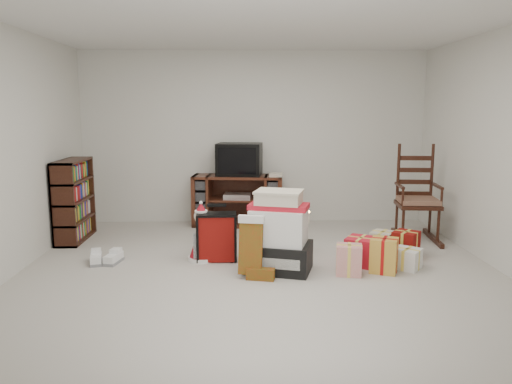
% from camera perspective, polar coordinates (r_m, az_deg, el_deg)
% --- Properties ---
extents(room, '(5.01, 5.01, 2.51)m').
position_cam_1_polar(room, '(4.85, 0.53, 4.48)').
color(room, '#AEA9A0').
rests_on(room, ground).
extents(tv_stand, '(1.31, 0.58, 0.73)m').
position_cam_1_polar(tv_stand, '(7.19, -2.10, -0.95)').
color(tv_stand, '#4C2315').
rests_on(tv_stand, floor).
extents(bookshelf, '(0.28, 0.85, 1.04)m').
position_cam_1_polar(bookshelf, '(6.78, -20.08, -1.03)').
color(bookshelf, '#371B0F').
rests_on(bookshelf, floor).
extents(rocking_chair, '(0.59, 0.89, 1.27)m').
position_cam_1_polar(rocking_chair, '(6.74, 17.80, -1.53)').
color(rocking_chair, '#371B0F').
rests_on(rocking_chair, floor).
extents(gift_pile, '(0.77, 0.64, 0.83)m').
position_cam_1_polar(gift_pile, '(5.19, 2.60, -5.13)').
color(gift_pile, black).
rests_on(gift_pile, floor).
extents(red_suitcase, '(0.42, 0.23, 0.63)m').
position_cam_1_polar(red_suitcase, '(5.56, -4.51, -5.12)').
color(red_suitcase, maroon).
rests_on(red_suitcase, floor).
extents(stocking, '(0.32, 0.19, 0.64)m').
position_cam_1_polar(stocking, '(4.98, -0.62, -6.27)').
color(stocking, '#0B6A1A').
rests_on(stocking, floor).
extents(teddy_bear, '(0.25, 0.22, 0.37)m').
position_cam_1_polar(teddy_bear, '(5.28, 1.56, -7.11)').
color(teddy_bear, brown).
rests_on(teddy_bear, floor).
extents(santa_figurine, '(0.32, 0.30, 0.66)m').
position_cam_1_polar(santa_figurine, '(5.86, 4.32, -4.56)').
color(santa_figurine, maroon).
rests_on(santa_figurine, floor).
extents(mrs_claus_figurine, '(0.32, 0.30, 0.65)m').
position_cam_1_polar(mrs_claus_figurine, '(5.60, -6.24, -5.27)').
color(mrs_claus_figurine, maroon).
rests_on(mrs_claus_figurine, floor).
extents(sneaker_pair, '(0.37, 0.31, 0.10)m').
position_cam_1_polar(sneaker_pair, '(5.75, -16.89, -7.30)').
color(sneaker_pair, white).
rests_on(sneaker_pair, floor).
extents(gift_cluster, '(0.81, 1.18, 0.28)m').
position_cam_1_polar(gift_cluster, '(5.63, 13.97, -6.60)').
color(gift_cluster, red).
rests_on(gift_cluster, floor).
extents(crt_television, '(0.68, 0.53, 0.46)m').
position_cam_1_polar(crt_television, '(7.13, -1.92, 3.76)').
color(crt_television, black).
rests_on(crt_television, tv_stand).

